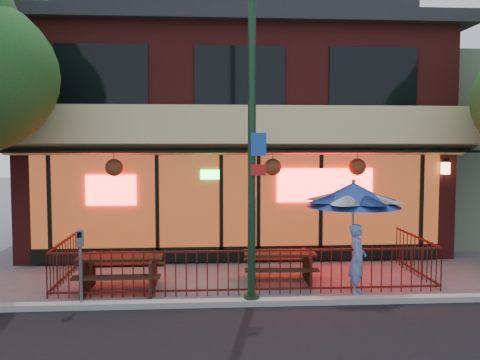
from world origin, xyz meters
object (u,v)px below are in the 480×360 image
at_px(street_light, 252,147).
at_px(pedestrian, 357,259).
at_px(parking_meter_near, 80,255).
at_px(picnic_table_right, 280,262).
at_px(picnic_table_left, 121,268).
at_px(patio_umbrella, 353,195).

distance_m(street_light, pedestrian, 3.36).
bearing_deg(street_light, parking_meter_near, -178.67).
bearing_deg(picnic_table_right, pedestrian, -35.84).
bearing_deg(picnic_table_left, pedestrian, -6.73).
distance_m(street_light, parking_meter_near, 3.94).
height_order(patio_umbrella, parking_meter_near, patio_umbrella).
xyz_separation_m(pedestrian, parking_meter_near, (-5.65, -0.58, 0.29)).
height_order(street_light, picnic_table_left, street_light).
distance_m(patio_umbrella, pedestrian, 1.53).
distance_m(street_light, picnic_table_left, 3.99).
xyz_separation_m(street_light, picnic_table_right, (0.80, 1.59, -2.69)).
bearing_deg(picnic_table_left, parking_meter_near, -115.44).
relative_size(picnic_table_left, pedestrian, 1.20).
bearing_deg(pedestrian, patio_umbrella, 12.02).
xyz_separation_m(picnic_table_left, pedestrian, (5.08, -0.60, 0.25)).
bearing_deg(pedestrian, picnic_table_left, 104.11).
bearing_deg(picnic_table_right, parking_meter_near, -158.03).
relative_size(street_light, parking_meter_near, 4.50).
bearing_deg(street_light, pedestrian, 12.31).
bearing_deg(patio_umbrella, picnic_table_right, 169.44).
distance_m(street_light, patio_umbrella, 2.95).
bearing_deg(patio_umbrella, parking_meter_near, -166.68).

